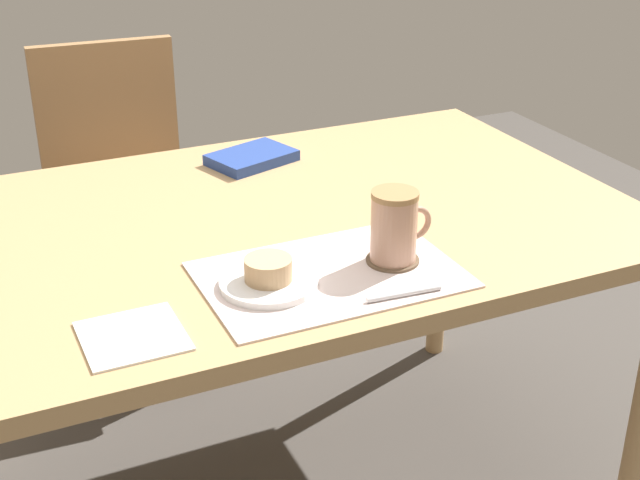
{
  "coord_description": "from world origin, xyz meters",
  "views": [
    {
      "loc": [
        -0.58,
        -1.47,
        1.42
      ],
      "look_at": [
        -0.02,
        -0.23,
        0.76
      ],
      "focal_mm": 50.0,
      "sensor_mm": 36.0,
      "label": 1
    }
  ],
  "objects": [
    {
      "name": "wooden_chair",
      "position": [
        -0.14,
        0.82,
        0.48
      ],
      "size": [
        0.44,
        0.44,
        0.86
      ],
      "rotation": [
        0.0,
        0.0,
        3.08
      ],
      "color": "#997047",
      "rests_on": "ground_plane"
    },
    {
      "name": "pastry_plate",
      "position": [
        -0.13,
        -0.26,
        0.72
      ],
      "size": [
        0.16,
        0.16,
        0.01
      ],
      "primitive_type": "cylinder",
      "color": "white",
      "rests_on": "placemat"
    },
    {
      "name": "paper_napkin",
      "position": [
        -0.37,
        -0.32,
        0.71
      ],
      "size": [
        0.15,
        0.15,
        0.0
      ],
      "primitive_type": "cube",
      "rotation": [
        0.0,
        0.0,
        0.01
      ],
      "color": "white",
      "rests_on": "dining_table"
    },
    {
      "name": "coffee_coaster",
      "position": [
        0.1,
        -0.27,
        0.71
      ],
      "size": [
        0.09,
        0.09,
        0.0
      ],
      "primitive_type": "cylinder",
      "color": "brown",
      "rests_on": "placemat"
    },
    {
      "name": "teaspoon",
      "position": [
        0.06,
        -0.39,
        0.71
      ],
      "size": [
        0.13,
        0.02,
        0.01
      ],
      "primitive_type": "cylinder",
      "rotation": [
        0.0,
        1.57,
        -0.08
      ],
      "color": "silver",
      "rests_on": "placemat"
    },
    {
      "name": "small_book",
      "position": [
        0.05,
        0.3,
        0.72
      ],
      "size": [
        0.21,
        0.17,
        0.02
      ],
      "primitive_type": "cube",
      "rotation": [
        0.0,
        0.0,
        0.32
      ],
      "color": "navy",
      "rests_on": "dining_table"
    },
    {
      "name": "pastry",
      "position": [
        -0.13,
        -0.26,
        0.74
      ],
      "size": [
        0.08,
        0.08,
        0.04
      ],
      "primitive_type": "cylinder",
      "color": "tan",
      "rests_on": "pastry_plate"
    },
    {
      "name": "coffee_mug",
      "position": [
        0.1,
        -0.27,
        0.78
      ],
      "size": [
        0.11,
        0.08,
        0.13
      ],
      "color": "tan",
      "rests_on": "coffee_coaster"
    },
    {
      "name": "placemat",
      "position": [
        -0.02,
        -0.27,
        0.71
      ],
      "size": [
        0.43,
        0.29,
        0.0
      ],
      "primitive_type": "cube",
      "color": "silver",
      "rests_on": "dining_table"
    },
    {
      "name": "dining_table",
      "position": [
        0.0,
        0.0,
        0.64
      ],
      "size": [
        1.38,
        0.9,
        0.71
      ],
      "color": "tan",
      "rests_on": "ground_plane"
    }
  ]
}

